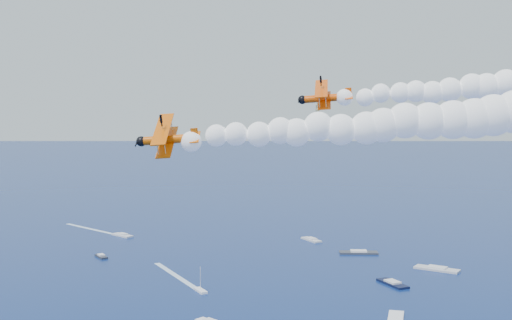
# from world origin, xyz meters

# --- Properties ---
(biplane_lead) EXTENTS (9.76, 11.62, 8.65)m
(biplane_lead) POSITION_xyz_m (6.40, 32.64, 58.61)
(biplane_lead) COLOR #EC4D04
(biplane_trail) EXTENTS (9.81, 11.69, 8.86)m
(biplane_trail) POSITION_xyz_m (-8.77, 7.13, 53.44)
(biplane_trail) COLOR #E25804
(smoke_trail_trail) EXTENTS (62.19, 31.61, 10.95)m
(smoke_trail_trail) POSITION_xyz_m (20.74, 13.97, 55.75)
(smoke_trail_trail) COLOR white
(spectator_boats) EXTENTS (240.09, 177.39, 0.70)m
(spectator_boats) POSITION_xyz_m (0.39, 122.41, 0.35)
(spectator_boats) COLOR white
(spectator_boats) RESTS_ON ground
(boat_wakes) EXTENTS (99.83, 91.46, 0.04)m
(boat_wakes) POSITION_xyz_m (-96.15, 171.59, 0.03)
(boat_wakes) COLOR white
(boat_wakes) RESTS_ON ground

